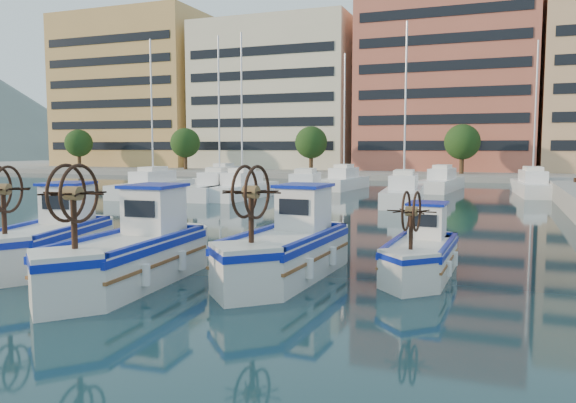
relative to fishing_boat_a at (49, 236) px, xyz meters
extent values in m
plane|color=#193C41|center=(4.81, -0.32, -0.86)|extent=(300.00, 300.00, 0.00)
cube|color=gray|center=(4.81, 66.68, -0.56)|extent=(180.00, 40.00, 0.60)
cube|color=tan|center=(-43.19, 64.68, 11.74)|extent=(24.00, 14.00, 24.00)
cube|color=black|center=(-43.19, 57.68, 11.74)|extent=(22.08, 0.12, 21.60)
cube|color=beige|center=(-18.19, 64.68, 10.24)|extent=(23.00, 14.00, 21.00)
cube|color=black|center=(-18.19, 57.68, 10.24)|extent=(21.16, 0.12, 18.90)
cube|color=#BA5E48|center=(5.81, 64.68, 12.24)|extent=(22.00, 14.00, 25.00)
cube|color=black|center=(5.81, 57.68, 12.24)|extent=(20.24, 0.12, 22.50)
cylinder|color=#3F2B19|center=(-45.19, 53.18, 0.64)|extent=(0.50, 0.50, 3.00)
sphere|color=#224518|center=(-45.19, 53.18, 3.34)|extent=(4.00, 4.00, 4.00)
cylinder|color=#3F2B19|center=(-27.19, 53.18, 0.64)|extent=(0.50, 0.50, 3.00)
sphere|color=#224518|center=(-27.19, 53.18, 3.34)|extent=(4.00, 4.00, 4.00)
cylinder|color=#3F2B19|center=(-9.19, 53.18, 0.64)|extent=(0.50, 0.50, 3.00)
sphere|color=#224518|center=(-9.19, 53.18, 3.34)|extent=(4.00, 4.00, 4.00)
cylinder|color=#3F2B19|center=(8.81, 53.18, 0.64)|extent=(0.50, 0.50, 3.00)
sphere|color=#224518|center=(8.81, 53.18, 3.34)|extent=(4.00, 4.00, 4.00)
cube|color=white|center=(-11.38, 22.31, -0.36)|extent=(2.93, 9.70, 1.00)
cylinder|color=silver|center=(-11.38, 22.31, 5.14)|extent=(0.12, 0.12, 11.00)
cube|color=white|center=(-6.13, 22.96, -0.36)|extent=(3.13, 10.16, 1.00)
cylinder|color=silver|center=(-6.13, 22.96, 5.14)|extent=(0.12, 0.12, 11.00)
cube|color=white|center=(-4.12, 22.53, -0.36)|extent=(2.40, 8.04, 1.00)
cylinder|color=silver|center=(-4.12, 22.53, 5.14)|extent=(0.12, 0.12, 11.00)
cube|color=white|center=(0.47, 22.97, -0.36)|extent=(3.79, 9.59, 1.00)
cube|color=white|center=(7.15, 23.04, -0.36)|extent=(3.02, 9.58, 1.00)
cylinder|color=silver|center=(7.15, 23.04, 5.14)|extent=(0.12, 0.12, 11.00)
cube|color=white|center=(-10.65, 32.38, -0.36)|extent=(2.86, 8.73, 1.00)
cube|color=white|center=(0.36, 33.41, -0.36)|extent=(2.90, 7.48, 1.00)
cylinder|color=silver|center=(0.36, 33.41, 5.14)|extent=(0.12, 0.12, 11.00)
cube|color=white|center=(8.42, 34.85, -0.36)|extent=(3.10, 9.36, 1.00)
cube|color=white|center=(15.25, 32.83, -0.36)|extent=(3.01, 9.12, 1.00)
cylinder|color=silver|center=(15.25, 32.83, 5.14)|extent=(0.12, 0.12, 11.00)
cube|color=silver|center=(0.04, -0.15, -0.28)|extent=(2.99, 4.96, 1.16)
cube|color=#0B1C98|center=(0.04, -0.15, 0.16)|extent=(3.08, 5.10, 0.18)
cube|color=#1634B2|center=(0.04, -0.15, 0.09)|extent=(2.46, 4.41, 0.07)
cube|color=white|center=(-0.27, 1.13, 0.90)|extent=(1.51, 1.67, 1.21)
cube|color=#0B1C98|center=(-0.27, 1.13, 1.56)|extent=(1.71, 1.87, 0.09)
cylinder|color=#331E14|center=(0.49, -2.08, 0.93)|extent=(0.13, 0.13, 1.28)
cylinder|color=brown|center=(0.49, -2.08, 1.62)|extent=(0.41, 0.38, 0.31)
torus|color=#331E14|center=(0.65, -2.04, 1.62)|extent=(0.37, 1.27, 1.29)
cube|color=silver|center=(3.91, -1.35, -0.26)|extent=(2.33, 4.91, 1.20)
cube|color=#0B1C98|center=(3.91, -1.35, 0.20)|extent=(2.40, 5.06, 0.18)
cube|color=#1634B2|center=(3.91, -1.35, 0.12)|extent=(1.85, 4.40, 0.07)
cube|color=white|center=(3.83, 0.02, 0.97)|extent=(1.34, 1.56, 1.26)
cube|color=#0B1C98|center=(3.83, 0.02, 1.65)|extent=(1.52, 1.74, 0.09)
cylinder|color=#331E14|center=(4.03, -3.40, 1.00)|extent=(0.14, 0.14, 1.33)
cylinder|color=brown|center=(4.03, -3.40, 1.71)|extent=(0.38, 0.34, 0.32)
torus|color=#331E14|center=(3.86, -3.41, 1.71)|extent=(0.16, 1.34, 1.34)
torus|color=#331E14|center=(4.20, -3.39, 1.71)|extent=(0.16, 1.34, 1.34)
cube|color=silver|center=(7.46, 0.90, -0.27)|extent=(2.26, 4.81, 1.18)
cube|color=#0B1C98|center=(7.46, 0.90, 0.18)|extent=(2.33, 4.96, 0.18)
cube|color=#1634B2|center=(7.46, 0.90, 0.11)|extent=(1.79, 4.32, 0.07)
cube|color=white|center=(7.53, 2.24, 0.94)|extent=(1.31, 1.52, 1.23)
cube|color=#0B1C98|center=(7.53, 2.24, 1.61)|extent=(1.49, 1.70, 0.09)
cylinder|color=#331E14|center=(7.35, -1.12, 0.97)|extent=(0.13, 0.13, 1.30)
cylinder|color=brown|center=(7.35, -1.12, 1.67)|extent=(0.37, 0.33, 0.31)
torus|color=#331E14|center=(7.18, -1.11, 1.67)|extent=(0.15, 1.32, 1.31)
torus|color=#331E14|center=(7.52, -1.13, 1.67)|extent=(0.15, 1.32, 1.31)
cube|color=silver|center=(10.94, 2.42, -0.40)|extent=(1.71, 3.77, 0.93)
cube|color=#0B1C98|center=(10.94, 2.42, -0.04)|extent=(1.76, 3.88, 0.14)
cube|color=#1634B2|center=(10.94, 2.42, -0.10)|extent=(1.35, 3.39, 0.05)
cube|color=white|center=(10.97, 3.48, 0.56)|extent=(1.01, 1.18, 0.97)
cube|color=#0B1C98|center=(10.97, 3.48, 1.09)|extent=(1.15, 1.32, 0.07)
cylinder|color=#331E14|center=(10.89, 0.83, 0.58)|extent=(0.11, 0.11, 1.03)
cylinder|color=brown|center=(10.89, 0.83, 1.13)|extent=(0.29, 0.26, 0.25)
torus|color=#331E14|center=(10.76, 0.83, 1.13)|extent=(0.10, 1.04, 1.04)
torus|color=#331E14|center=(11.02, 0.82, 1.13)|extent=(0.10, 1.04, 1.04)
camera|label=1|loc=(12.95, -13.37, 2.74)|focal=35.00mm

